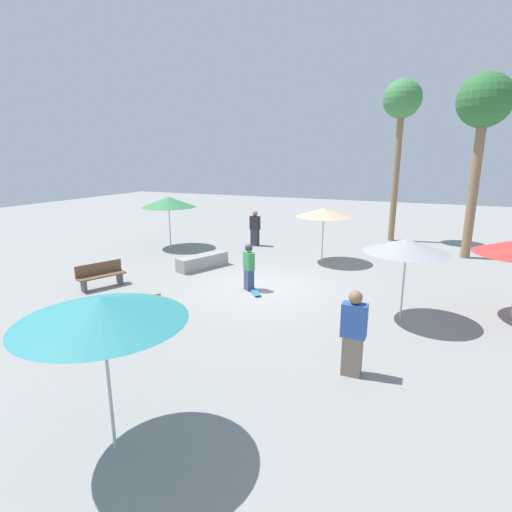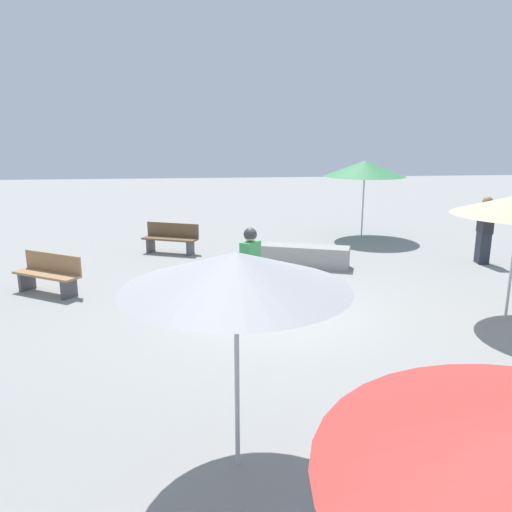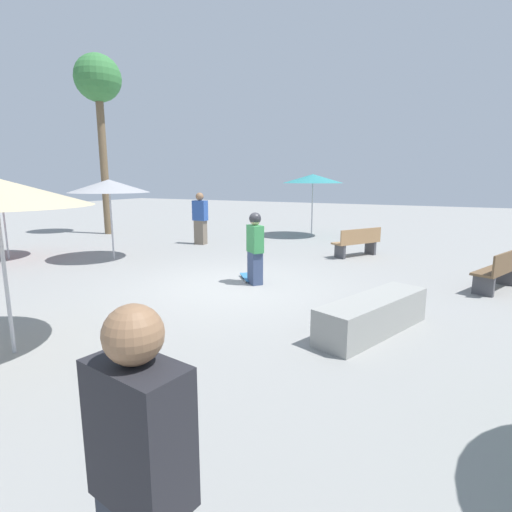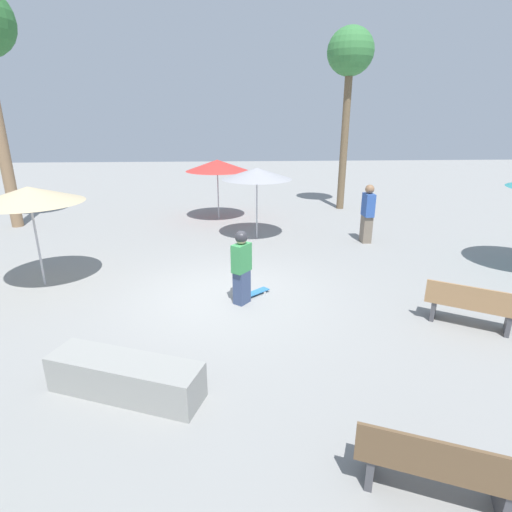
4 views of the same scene
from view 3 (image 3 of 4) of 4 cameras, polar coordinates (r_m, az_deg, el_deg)
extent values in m
plane|color=gray|center=(8.69, -3.34, -4.33)|extent=(60.00, 60.00, 0.00)
cube|color=#38476B|center=(8.78, -0.13, -1.75)|extent=(0.39, 0.40, 0.72)
cube|color=#388C4C|center=(8.66, -0.13, 2.47)|extent=(0.44, 0.47, 0.59)
sphere|color=tan|center=(8.61, -0.13, 5.19)|extent=(0.23, 0.23, 0.23)
sphere|color=#2D2D33|center=(8.60, -0.13, 5.38)|extent=(0.26, 0.26, 0.26)
cube|color=teal|center=(9.24, -1.31, -3.00)|extent=(0.75, 0.66, 0.02)
cylinder|color=silver|center=(9.47, -2.11, -2.87)|extent=(0.06, 0.06, 0.05)
cylinder|color=silver|center=(9.50, -1.10, -2.82)|extent=(0.06, 0.06, 0.05)
cylinder|color=silver|center=(8.99, -1.53, -3.61)|extent=(0.06, 0.06, 0.05)
cylinder|color=silver|center=(9.03, -0.47, -3.55)|extent=(0.06, 0.06, 0.05)
cube|color=gray|center=(6.34, 16.38, -8.08)|extent=(2.30, 1.34, 0.54)
cube|color=#47474C|center=(11.93, 11.91, 0.64)|extent=(0.28, 0.38, 0.40)
cube|color=#47474C|center=(12.80, 16.02, 1.14)|extent=(0.28, 0.38, 0.40)
cube|color=#9E754C|center=(12.32, 14.09, 1.93)|extent=(1.59, 1.23, 0.05)
cube|color=#9E754C|center=(12.15, 14.80, 2.84)|extent=(1.37, 0.89, 0.40)
cube|color=#47474C|center=(9.17, 29.72, -3.69)|extent=(0.23, 0.40, 0.40)
cube|color=#47474C|center=(10.33, 32.10, -2.42)|extent=(0.23, 0.40, 0.40)
cube|color=brown|center=(9.70, 31.11, -1.72)|extent=(1.65, 1.03, 0.05)
cube|color=brown|center=(9.60, 32.37, -0.60)|extent=(1.49, 0.66, 0.40)
cylinder|color=#B7B7BC|center=(6.08, -32.25, -2.10)|extent=(0.05, 0.05, 2.19)
cylinder|color=#B7B7BC|center=(13.54, -32.27, 4.06)|extent=(0.05, 0.05, 2.12)
cone|color=red|center=(13.49, -32.70, 8.25)|extent=(2.40, 2.40, 0.42)
cylinder|color=#B7B7BC|center=(12.11, -19.93, 4.55)|extent=(0.05, 0.05, 2.15)
cone|color=#99999E|center=(12.05, -20.25, 9.37)|extent=(2.22, 2.22, 0.36)
cylinder|color=#B7B7BC|center=(16.26, 8.02, 6.93)|extent=(0.05, 0.05, 2.35)
cone|color=teal|center=(16.23, 8.13, 10.89)|extent=(2.41, 2.41, 0.35)
cylinder|color=brown|center=(17.93, -20.93, 12.43)|extent=(0.31, 0.31, 5.93)
sphere|color=#387A3D|center=(18.34, -21.67, 22.57)|extent=(1.82, 1.82, 1.82)
cube|color=#232328|center=(2.04, -16.31, -23.15)|extent=(0.35, 0.52, 0.68)
sphere|color=#8C6647|center=(1.82, -17.12, -10.68)|extent=(0.27, 0.27, 0.27)
cube|color=#726656|center=(14.32, -7.92, 3.37)|extent=(0.28, 0.39, 0.85)
cube|color=#2D519E|center=(14.24, -8.00, 6.46)|extent=(0.28, 0.50, 0.70)
sphere|color=#8C6647|center=(14.21, -8.05, 8.41)|extent=(0.28, 0.28, 0.28)
camera|label=1|loc=(21.49, 0.94, 16.52)|focal=28.00mm
camera|label=2|loc=(15.84, -31.30, 13.26)|focal=35.00mm
camera|label=4|loc=(8.52, 56.00, 15.80)|focal=28.00mm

